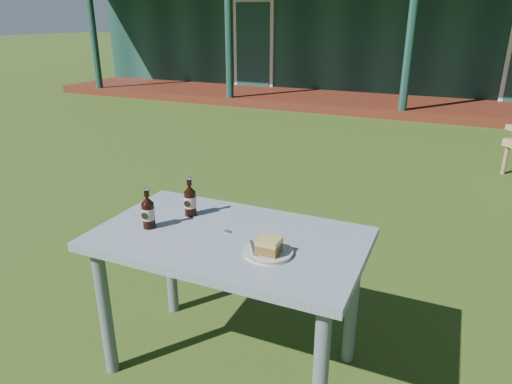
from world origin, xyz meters
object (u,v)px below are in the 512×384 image
at_px(cake_slice, 269,245).
at_px(cola_bottle_far, 148,212).
at_px(cafe_table, 229,255).
at_px(plate, 268,252).
at_px(cola_bottle_near, 190,200).

relative_size(cake_slice, cola_bottle_far, 0.47).
bearing_deg(cake_slice, cafe_table, 157.01).
distance_m(plate, cola_bottle_near, 0.54).
relative_size(cafe_table, cola_bottle_near, 6.10).
bearing_deg(cola_bottle_far, plate, -0.91).
relative_size(cafe_table, cake_slice, 13.04).
distance_m(cake_slice, cola_bottle_near, 0.55).
xyz_separation_m(cafe_table, plate, (0.23, -0.09, 0.11)).
xyz_separation_m(cafe_table, cola_bottle_far, (-0.37, -0.08, 0.18)).
bearing_deg(cola_bottle_far, cake_slice, -2.07).
relative_size(plate, cola_bottle_near, 1.04).
bearing_deg(cola_bottle_far, cola_bottle_near, 63.26).
relative_size(plate, cake_slice, 2.22).
height_order(cafe_table, cola_bottle_near, cola_bottle_near).
xyz_separation_m(cola_bottle_near, cola_bottle_far, (-0.10, -0.20, -0.00)).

